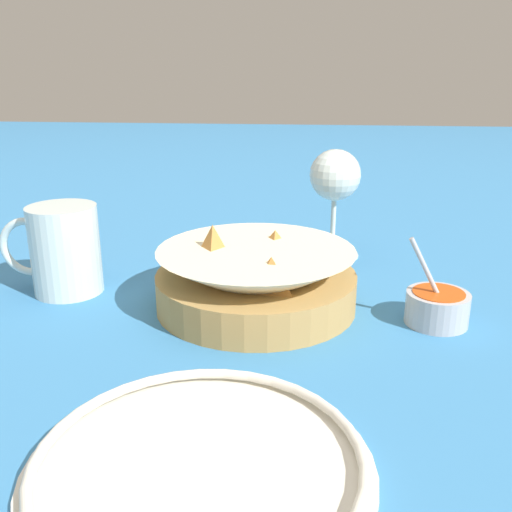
% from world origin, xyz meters
% --- Properties ---
extents(ground_plane, '(4.00, 4.00, 0.00)m').
position_xyz_m(ground_plane, '(0.00, 0.00, 0.00)').
color(ground_plane, teal).
extents(food_basket, '(0.22, 0.22, 0.09)m').
position_xyz_m(food_basket, '(-0.03, 0.01, 0.03)').
color(food_basket, '#B2894C').
rests_on(food_basket, ground_plane).
extents(sauce_cup, '(0.07, 0.07, 0.09)m').
position_xyz_m(sauce_cup, '(-0.23, 0.04, 0.02)').
color(sauce_cup, '#B7B7BC').
rests_on(sauce_cup, ground_plane).
extents(wine_glass, '(0.08, 0.08, 0.15)m').
position_xyz_m(wine_glass, '(-0.12, -0.18, 0.11)').
color(wine_glass, silver).
rests_on(wine_glass, ground_plane).
extents(beer_mug, '(0.12, 0.08, 0.11)m').
position_xyz_m(beer_mug, '(0.20, -0.01, 0.05)').
color(beer_mug, silver).
rests_on(beer_mug, ground_plane).
extents(side_plate, '(0.24, 0.24, 0.01)m').
position_xyz_m(side_plate, '(-0.02, 0.29, 0.01)').
color(side_plate, silver).
rests_on(side_plate, ground_plane).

